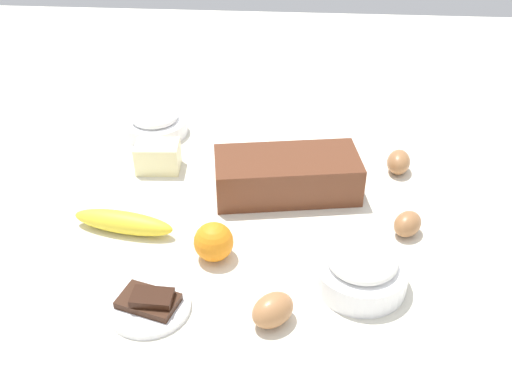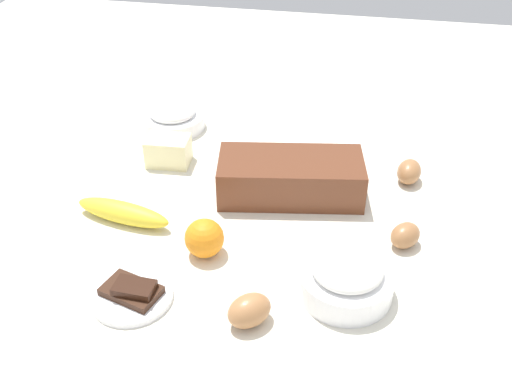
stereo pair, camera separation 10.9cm
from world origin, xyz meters
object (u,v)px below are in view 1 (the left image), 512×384
at_px(egg_near_butter, 408,224).
at_px(orange_fruit, 214,242).
at_px(loaf_pan, 287,174).
at_px(butter_block, 158,157).
at_px(egg_loose, 399,162).
at_px(chocolate_plate, 149,304).
at_px(banana, 123,222).
at_px(sugar_bowl, 155,123).
at_px(egg_beside_bowl, 273,310).
at_px(flour_bowl, 361,269).

bearing_deg(egg_near_butter, orange_fruit, -165.17).
distance_m(loaf_pan, egg_near_butter, 0.25).
height_order(butter_block, egg_loose, butter_block).
distance_m(loaf_pan, chocolate_plate, 0.39).
bearing_deg(butter_block, chocolate_plate, -79.96).
bearing_deg(banana, egg_loose, 24.64).
distance_m(sugar_bowl, egg_beside_bowl, 0.64).
xyz_separation_m(orange_fruit, egg_beside_bowl, (0.11, -0.14, -0.01)).
bearing_deg(egg_beside_bowl, flour_bowl, 33.41).
bearing_deg(egg_loose, banana, -155.36).
relative_size(egg_near_butter, chocolate_plate, 0.45).
distance_m(orange_fruit, butter_block, 0.31).
height_order(loaf_pan, egg_near_butter, loaf_pan).
relative_size(banana, egg_loose, 2.87).
height_order(sugar_bowl, egg_beside_bowl, sugar_bowl).
bearing_deg(loaf_pan, banana, -162.47).
bearing_deg(banana, sugar_bowl, 93.33).
bearing_deg(sugar_bowl, orange_fruit, -65.40).
height_order(orange_fruit, butter_block, orange_fruit).
height_order(butter_block, chocolate_plate, butter_block).
bearing_deg(sugar_bowl, banana, -86.67).
relative_size(orange_fruit, butter_block, 0.76).
xyz_separation_m(flour_bowl, banana, (-0.42, 0.11, -0.01)).
bearing_deg(loaf_pan, sugar_bowl, 135.67).
xyz_separation_m(flour_bowl, egg_near_butter, (0.09, 0.14, -0.01)).
distance_m(flour_bowl, chocolate_plate, 0.34).
distance_m(banana, egg_loose, 0.57).
distance_m(egg_near_butter, egg_beside_bowl, 0.33).
relative_size(flour_bowl, banana, 0.79).
xyz_separation_m(egg_loose, chocolate_plate, (-0.43, -0.43, -0.01)).
relative_size(sugar_bowl, egg_near_butter, 2.50).
height_order(flour_bowl, sugar_bowl, flour_bowl).
xyz_separation_m(butter_block, egg_near_butter, (0.49, -0.18, -0.01)).
xyz_separation_m(flour_bowl, butter_block, (-0.40, 0.32, -0.00)).
height_order(loaf_pan, sugar_bowl, loaf_pan).
relative_size(butter_block, egg_loose, 1.36).
bearing_deg(sugar_bowl, butter_block, -75.39).
xyz_separation_m(sugar_bowl, orange_fruit, (0.19, -0.42, 0.01)).
xyz_separation_m(sugar_bowl, egg_loose, (0.54, -0.13, -0.00)).
bearing_deg(egg_near_butter, banana, -176.58).
bearing_deg(egg_beside_bowl, sugar_bowl, 118.13).
relative_size(butter_block, chocolate_plate, 0.69).
height_order(banana, orange_fruit, orange_fruit).
distance_m(butter_block, egg_beside_bowl, 0.49).
relative_size(flour_bowl, sugar_bowl, 1.02).
distance_m(egg_near_butter, chocolate_plate, 0.47).
xyz_separation_m(flour_bowl, egg_loose, (0.10, 0.35, -0.01)).
bearing_deg(orange_fruit, egg_loose, 40.56).
height_order(banana, egg_loose, egg_loose).
distance_m(butter_block, egg_near_butter, 0.53).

